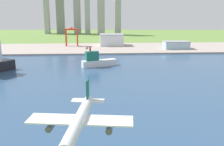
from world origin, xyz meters
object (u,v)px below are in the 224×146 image
airplane_landing (79,121)px  ferry_boat (97,61)px  warehouse_annex (176,45)px  warehouse_main (111,40)px  port_crane_red (71,32)px

airplane_landing → ferry_boat: bearing=88.4°
ferry_boat → warehouse_annex: 202.67m
warehouse_main → port_crane_red: bearing=-175.2°
warehouse_main → ferry_boat: bearing=-98.9°
port_crane_red → warehouse_main: port_crane_red is taller
ferry_boat → port_crane_red: size_ratio=0.97×
airplane_landing → port_crane_red: 442.49m
airplane_landing → warehouse_annex: (154.24, 391.53, -25.32)m
airplane_landing → port_crane_red: airplane_landing is taller
port_crane_red → warehouse_main: bearing=4.8°
warehouse_annex → warehouse_main: bearing=154.5°
ferry_boat → port_crane_red: 195.70m
ferry_boat → warehouse_main: bearing=81.1°
warehouse_main → warehouse_annex: warehouse_main is taller
warehouse_annex → airplane_landing: bearing=-111.5°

